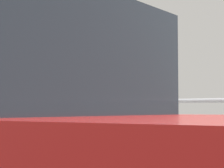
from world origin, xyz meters
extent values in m
cylinder|color=slate|center=(-0.35, 0.40, 0.69)|extent=(0.07, 0.07, 1.09)
cylinder|color=black|center=(-0.35, 0.40, 1.39)|extent=(0.18, 0.18, 0.31)
sphere|color=silver|center=(-0.35, 0.40, 1.57)|extent=(0.17, 0.17, 0.17)
cube|color=black|center=(-0.34, 0.30, 1.45)|extent=(0.10, 0.01, 0.07)
cube|color=red|center=(-0.34, 0.30, 1.33)|extent=(0.11, 0.02, 0.09)
cube|color=beige|center=(-0.93, 0.41, 1.27)|extent=(0.44, 0.26, 0.61)
sphere|color=brown|center=(-0.93, 0.41, 1.69)|extent=(0.22, 0.22, 0.22)
cylinder|color=beige|center=(-1.18, 0.38, 1.29)|extent=(0.09, 0.09, 0.58)
cylinder|color=beige|center=(-0.68, 0.55, 1.34)|extent=(0.12, 0.35, 0.56)
cylinder|color=gray|center=(-4.00, 2.77, 0.71)|extent=(0.06, 0.06, 1.13)
cylinder|color=gray|center=(-2.00, 2.77, 0.71)|extent=(0.06, 0.06, 1.13)
camera|label=1|loc=(1.80, -2.79, 1.15)|focal=70.24mm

